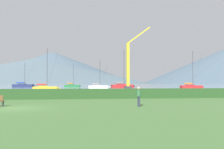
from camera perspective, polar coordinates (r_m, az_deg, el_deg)
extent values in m
plane|color=#477038|center=(21.97, -20.37, -6.90)|extent=(1000.00, 1000.00, 0.00)
cube|color=#8499A8|center=(158.42, -9.35, -2.35)|extent=(320.00, 246.00, 0.00)
cube|color=#284C23|center=(32.72, -16.09, -4.10)|extent=(80.00, 1.20, 1.22)
cube|color=red|center=(89.69, 2.23, -2.57)|extent=(7.61, 3.31, 1.16)
cone|color=red|center=(90.95, 4.79, -2.55)|extent=(1.36, 1.12, 0.99)
cube|color=#A52020|center=(89.57, 1.97, -2.30)|extent=(2.92, 2.06, 0.74)
cylinder|color=#333338|center=(89.99, 2.62, 1.45)|extent=(0.15, 0.15, 12.49)
cylinder|color=#333338|center=(89.40, 1.60, -1.80)|extent=(3.32, 0.49, 0.13)
cylinder|color=gray|center=(89.40, 1.60, -1.80)|extent=(2.86, 0.77, 0.46)
cylinder|color=#333338|center=(90.48, 3.67, 1.23)|extent=(3.49, 0.41, 11.87)
cube|color=#236B38|center=(104.82, -8.71, -2.47)|extent=(6.00, 2.09, 0.94)
cone|color=#236B38|center=(104.78, -6.84, -2.48)|extent=(1.03, 0.81, 0.80)
cube|color=#206032|center=(104.82, -8.90, -2.29)|extent=(2.23, 1.45, 0.60)
cylinder|color=#333338|center=(104.83, -8.42, -0.14)|extent=(0.12, 0.12, 8.47)
cylinder|color=#333338|center=(104.83, -9.17, -1.94)|extent=(2.69, 0.12, 0.10)
cylinder|color=orange|center=(104.83, -9.17, -1.94)|extent=(2.29, 0.39, 0.38)
cylinder|color=#333338|center=(104.80, -7.65, -0.26)|extent=(2.85, 0.05, 8.06)
cube|color=navy|center=(105.22, -18.79, -2.34)|extent=(7.70, 3.18, 1.18)
cone|color=navy|center=(104.13, -16.51, -2.37)|extent=(1.37, 1.11, 1.00)
cube|color=#1B2449|center=(105.34, -19.01, -2.10)|extent=(2.93, 2.03, 0.75)
cylinder|color=#333338|center=(105.08, -18.43, 0.09)|extent=(0.15, 0.15, 8.81)
cylinder|color=#333338|center=(105.50, -19.33, -1.66)|extent=(3.38, 0.41, 0.13)
cylinder|color=#2847A3|center=(105.50, -19.33, -1.66)|extent=(2.90, 0.71, 0.47)
cylinder|color=#333338|center=(104.61, -17.49, -0.03)|extent=(3.56, 0.33, 8.38)
cube|color=gold|center=(66.79, -14.38, -2.94)|extent=(6.09, 2.86, 0.92)
cone|color=gold|center=(66.98, -11.52, -2.96)|extent=(1.11, 0.92, 0.78)
cube|color=gold|center=(66.77, -14.67, -2.66)|extent=(2.36, 1.72, 0.59)
cylinder|color=#333338|center=(66.87, -13.92, 1.38)|extent=(0.12, 0.12, 10.01)
cylinder|color=#333338|center=(66.75, -15.08, -2.11)|extent=(2.62, 0.49, 0.10)
cylinder|color=red|center=(66.75, -15.08, -2.11)|extent=(2.27, 0.70, 0.37)
cylinder|color=#333338|center=(66.93, -12.75, 1.15)|extent=(2.76, 0.44, 9.51)
cube|color=white|center=(80.68, -3.03, -2.75)|extent=(5.99, 2.12, 0.94)
cone|color=white|center=(81.07, -0.63, -2.75)|extent=(1.03, 0.81, 0.80)
cube|color=silver|center=(80.64, -3.27, -2.51)|extent=(2.23, 1.46, 0.60)
cylinder|color=#333338|center=(80.75, -2.67, 0.24)|extent=(0.12, 0.12, 8.34)
cylinder|color=#333338|center=(80.59, -3.62, -2.06)|extent=(2.68, 0.14, 0.10)
cylinder|color=gray|center=(80.59, -3.62, -2.06)|extent=(2.29, 0.41, 0.37)
cylinder|color=#333338|center=(80.90, -1.68, 0.08)|extent=(2.83, 0.06, 7.93)
cube|color=red|center=(83.10, 16.84, -2.63)|extent=(6.47, 2.31, 1.01)
cone|color=red|center=(84.63, 19.12, -2.59)|extent=(1.12, 0.88, 0.86)
cube|color=#A52020|center=(82.95, 16.60, -2.38)|extent=(2.41, 1.58, 0.64)
cylinder|color=#333338|center=(83.40, 17.16, 1.15)|extent=(0.13, 0.13, 10.89)
cylinder|color=#333338|center=(82.73, 16.26, -1.90)|extent=(2.89, 0.16, 0.11)
cylinder|color=orange|center=(82.73, 16.26, -1.90)|extent=(2.47, 0.45, 0.40)
cylinder|color=#333338|center=(84.01, 18.10, 0.95)|extent=(3.06, 0.08, 10.35)
cylinder|color=#333338|center=(24.00, -22.53, -5.88)|extent=(0.08, 0.08, 0.45)
cylinder|color=#333338|center=(23.69, -22.78, -5.94)|extent=(0.08, 0.08, 0.45)
cylinder|color=#2D3347|center=(21.97, 5.95, -5.88)|extent=(0.14, 0.14, 0.85)
cylinder|color=#2D3347|center=(22.13, 5.74, -5.85)|extent=(0.14, 0.14, 0.85)
cylinder|color=#33663D|center=(22.01, 5.84, -4.05)|extent=(0.36, 0.36, 0.55)
cylinder|color=#33663D|center=(21.80, 6.13, -4.00)|extent=(0.09, 0.09, 0.50)
cylinder|color=#33663D|center=(22.23, 5.56, -3.95)|extent=(0.09, 0.09, 0.50)
sphere|color=tan|center=(22.00, 5.84, -2.97)|extent=(0.22, 0.22, 0.22)
cube|color=#333338|center=(76.29, 3.49, -2.87)|extent=(2.00, 2.00, 0.80)
cube|color=gold|center=(76.44, 3.48, 2.15)|extent=(0.80, 0.80, 12.58)
cube|color=gold|center=(78.19, 5.86, 8.51)|extent=(6.78, 0.36, 5.14)
cone|color=slate|center=(416.91, -15.61, 0.88)|extent=(334.78, 334.78, 39.77)
cone|color=#4C6070|center=(432.44, -12.83, 1.48)|extent=(269.52, 269.52, 50.46)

